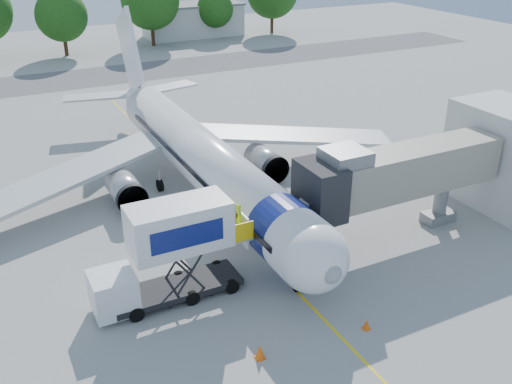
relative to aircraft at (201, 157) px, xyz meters
name	(u,v)px	position (x,y,z in m)	size (l,w,h in m)	color
ground	(225,217)	(0.00, -4.12, -2.95)	(160.00, 160.00, 0.00)	#9A9A97
guidance_line	(225,217)	(0.00, -4.12, -2.94)	(0.15, 70.00, 0.01)	yellow
taxiway_strip	(90,77)	(0.00, 37.88, -2.94)	(120.00, 10.00, 0.01)	#59595B
aircraft	(201,157)	(0.00, 0.00, 0.00)	(34.17, 37.73, 11.35)	white
jet_bridge	(391,175)	(7.99, -11.12, 1.39)	(13.90, 3.20, 6.60)	gray
terminal_stub	(511,158)	(18.50, -11.12, 0.55)	(5.00, 8.00, 7.00)	beige
catering_hiloader	(169,254)	(-6.27, -11.12, -0.19)	(8.50, 2.44, 5.50)	black
safety_cone_a	(367,324)	(1.47, -17.96, -2.66)	(0.38, 0.38, 0.61)	#F4580C
safety_cone_b	(260,352)	(-4.19, -17.39, -2.58)	(0.49, 0.49, 0.77)	#F4580C
outbuilding_right	(193,20)	(22.00, 57.88, -0.29)	(16.40, 7.40, 5.30)	beige
tree_d	(61,16)	(-0.22, 52.08, 2.73)	(7.34, 7.34, 9.36)	#382314
tree_e	(150,0)	(13.33, 53.06, 3.97)	(8.94, 8.94, 11.40)	#382314
tree_f	(215,9)	(24.73, 54.70, 1.68)	(5.99, 5.99, 7.64)	#382314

